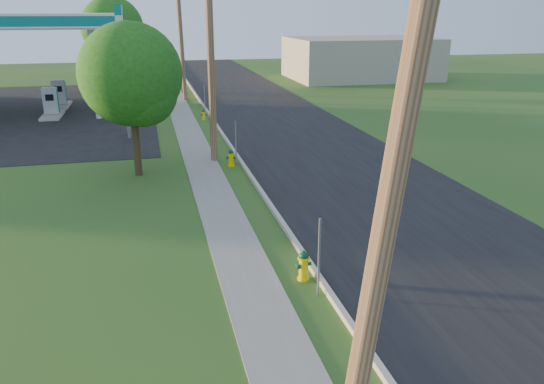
% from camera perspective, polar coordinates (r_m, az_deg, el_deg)
% --- Properties ---
extents(road, '(8.00, 120.00, 0.02)m').
position_cam_1_polar(road, '(19.57, 11.55, -1.02)').
color(road, black).
rests_on(road, ground).
extents(curb, '(0.15, 120.00, 0.15)m').
position_cam_1_polar(curb, '(18.28, 0.08, -1.84)').
color(curb, '#A7A499').
rests_on(curb, ground).
extents(sidewalk, '(1.50, 120.00, 0.03)m').
position_cam_1_polar(sidewalk, '(18.01, -5.35, -2.46)').
color(sidewalk, gray).
rests_on(sidewalk, ground).
extents(utility_pole_near, '(1.40, 0.32, 9.48)m').
position_cam_1_polar(utility_pole_near, '(6.56, 13.16, 2.94)').
color(utility_pole_near, brown).
rests_on(utility_pole_near, ground).
extents(utility_pole_mid, '(1.40, 0.32, 9.80)m').
position_cam_1_polar(utility_pole_mid, '(23.86, -6.62, 14.95)').
color(utility_pole_mid, brown).
rests_on(utility_pole_mid, ground).
extents(utility_pole_far, '(1.40, 0.32, 9.50)m').
position_cam_1_polar(utility_pole_far, '(41.77, -9.77, 16.25)').
color(utility_pole_far, brown).
rests_on(utility_pole_far, ground).
extents(sign_post_near, '(0.05, 0.04, 2.00)m').
position_cam_1_polar(sign_post_near, '(12.72, 5.08, -7.03)').
color(sign_post_near, gray).
rests_on(sign_post_near, ground).
extents(sign_post_mid, '(0.05, 0.04, 2.00)m').
position_cam_1_polar(sign_post_mid, '(23.60, -3.91, 5.26)').
color(sign_post_mid, gray).
rests_on(sign_post_mid, ground).
extents(sign_post_far, '(0.05, 0.04, 2.00)m').
position_cam_1_polar(sign_post_far, '(35.47, -7.25, 9.76)').
color(sign_post_far, gray).
rests_on(sign_post_far, ground).
extents(fuel_pump_ne, '(1.20, 3.20, 1.90)m').
position_cam_1_polar(fuel_pump_ne, '(37.58, -22.66, 8.55)').
color(fuel_pump_ne, '#A7A499').
rests_on(fuel_pump_ne, ground).
extents(fuel_pump_se, '(1.20, 3.20, 1.90)m').
position_cam_1_polar(fuel_pump_se, '(41.49, -21.86, 9.50)').
color(fuel_pump_se, '#A7A499').
rests_on(fuel_pump_se, ground).
extents(price_pylon, '(0.34, 2.04, 6.85)m').
position_cam_1_polar(price_pylon, '(29.17, -15.98, 16.02)').
color(price_pylon, gray).
rests_on(price_pylon, ground).
extents(distant_building, '(14.00, 10.00, 4.00)m').
position_cam_1_polar(distant_building, '(56.10, 9.50, 14.01)').
color(distant_building, gray).
rests_on(distant_building, ground).
extents(tree_verge, '(4.10, 4.10, 6.22)m').
position_cam_1_polar(tree_verge, '(22.15, -14.69, 11.71)').
color(tree_verge, '#342417').
rests_on(tree_verge, ground).
extents(tree_lot, '(5.12, 5.12, 7.76)m').
position_cam_1_polar(tree_lot, '(48.06, -16.66, 16.31)').
color(tree_lot, '#342417').
rests_on(tree_lot, ground).
extents(hydrant_near, '(0.43, 0.38, 0.82)m').
position_cam_1_polar(hydrant_near, '(13.65, 3.42, -7.89)').
color(hydrant_near, yellow).
rests_on(hydrant_near, ground).
extents(hydrant_mid, '(0.40, 0.36, 0.78)m').
position_cam_1_polar(hydrant_mid, '(23.53, -4.43, 3.65)').
color(hydrant_mid, '#EDCF00').
rests_on(hydrant_mid, ground).
extents(hydrant_far, '(0.35, 0.31, 0.68)m').
position_cam_1_polar(hydrant_far, '(34.02, -7.37, 8.22)').
color(hydrant_far, yellow).
rests_on(hydrant_far, ground).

